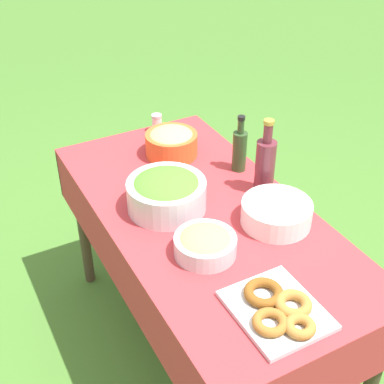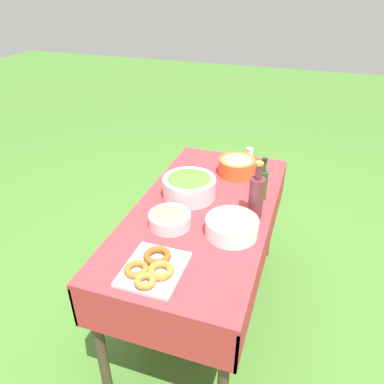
{
  "view_description": "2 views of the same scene",
  "coord_description": "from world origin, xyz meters",
  "px_view_note": "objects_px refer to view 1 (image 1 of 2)",
  "views": [
    {
      "loc": [
        1.37,
        -0.79,
        1.93
      ],
      "look_at": [
        -0.07,
        -0.01,
        0.81
      ],
      "focal_mm": 50.0,
      "sensor_mm": 36.0,
      "label": 1
    },
    {
      "loc": [
        1.6,
        0.48,
        1.84
      ],
      "look_at": [
        0.01,
        -0.06,
        0.85
      ],
      "focal_mm": 35.0,
      "sensor_mm": 36.0,
      "label": 2
    }
  ],
  "objects_px": {
    "salad_bowl": "(166,192)",
    "wine_bottle": "(265,164)",
    "plate_stack": "(276,213)",
    "bread_bowl": "(205,244)",
    "donut_platter": "(278,309)",
    "pasta_bowl": "(171,142)",
    "olive_oil_bottle": "(240,149)"
  },
  "relations": [
    {
      "from": "salad_bowl",
      "to": "pasta_bowl",
      "type": "height_order",
      "value": "salad_bowl"
    },
    {
      "from": "pasta_bowl",
      "to": "wine_bottle",
      "type": "bearing_deg",
      "value": 24.44
    },
    {
      "from": "plate_stack",
      "to": "wine_bottle",
      "type": "relative_size",
      "value": 0.82
    },
    {
      "from": "plate_stack",
      "to": "olive_oil_bottle",
      "type": "xyz_separation_m",
      "value": [
        -0.37,
        0.08,
        0.05
      ]
    },
    {
      "from": "plate_stack",
      "to": "bread_bowl",
      "type": "height_order",
      "value": "same"
    },
    {
      "from": "pasta_bowl",
      "to": "plate_stack",
      "type": "relative_size",
      "value": 0.89
    },
    {
      "from": "salad_bowl",
      "to": "bread_bowl",
      "type": "bearing_deg",
      "value": -0.1
    },
    {
      "from": "wine_bottle",
      "to": "olive_oil_bottle",
      "type": "bearing_deg",
      "value": 179.54
    },
    {
      "from": "pasta_bowl",
      "to": "wine_bottle",
      "type": "relative_size",
      "value": 0.73
    },
    {
      "from": "pasta_bowl",
      "to": "wine_bottle",
      "type": "distance_m",
      "value": 0.46
    },
    {
      "from": "salad_bowl",
      "to": "wine_bottle",
      "type": "relative_size",
      "value": 0.96
    },
    {
      "from": "salad_bowl",
      "to": "pasta_bowl",
      "type": "xyz_separation_m",
      "value": [
        -0.34,
        0.19,
        -0.01
      ]
    },
    {
      "from": "plate_stack",
      "to": "bread_bowl",
      "type": "distance_m",
      "value": 0.31
    },
    {
      "from": "salad_bowl",
      "to": "plate_stack",
      "type": "relative_size",
      "value": 1.16
    },
    {
      "from": "pasta_bowl",
      "to": "donut_platter",
      "type": "xyz_separation_m",
      "value": [
        0.97,
        -0.14,
        -0.04
      ]
    },
    {
      "from": "salad_bowl",
      "to": "pasta_bowl",
      "type": "bearing_deg",
      "value": 151.04
    },
    {
      "from": "pasta_bowl",
      "to": "plate_stack",
      "type": "bearing_deg",
      "value": 10.65
    },
    {
      "from": "olive_oil_bottle",
      "to": "bread_bowl",
      "type": "distance_m",
      "value": 0.55
    },
    {
      "from": "pasta_bowl",
      "to": "olive_oil_bottle",
      "type": "xyz_separation_m",
      "value": [
        0.24,
        0.19,
        0.03
      ]
    },
    {
      "from": "olive_oil_bottle",
      "to": "bread_bowl",
      "type": "height_order",
      "value": "olive_oil_bottle"
    },
    {
      "from": "donut_platter",
      "to": "plate_stack",
      "type": "bearing_deg",
      "value": 145.31
    },
    {
      "from": "plate_stack",
      "to": "bread_bowl",
      "type": "relative_size",
      "value": 1.2
    },
    {
      "from": "salad_bowl",
      "to": "wine_bottle",
      "type": "distance_m",
      "value": 0.39
    },
    {
      "from": "bread_bowl",
      "to": "donut_platter",
      "type": "bearing_deg",
      "value": 9.28
    },
    {
      "from": "olive_oil_bottle",
      "to": "wine_bottle",
      "type": "relative_size",
      "value": 0.79
    },
    {
      "from": "salad_bowl",
      "to": "plate_stack",
      "type": "distance_m",
      "value": 0.4
    },
    {
      "from": "plate_stack",
      "to": "wine_bottle",
      "type": "bearing_deg",
      "value": 158.25
    },
    {
      "from": "pasta_bowl",
      "to": "bread_bowl",
      "type": "bearing_deg",
      "value": -16.71
    },
    {
      "from": "salad_bowl",
      "to": "donut_platter",
      "type": "bearing_deg",
      "value": 4.94
    },
    {
      "from": "plate_stack",
      "to": "olive_oil_bottle",
      "type": "height_order",
      "value": "olive_oil_bottle"
    },
    {
      "from": "salad_bowl",
      "to": "pasta_bowl",
      "type": "relative_size",
      "value": 1.31
    },
    {
      "from": "pasta_bowl",
      "to": "olive_oil_bottle",
      "type": "distance_m",
      "value": 0.31
    }
  ]
}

